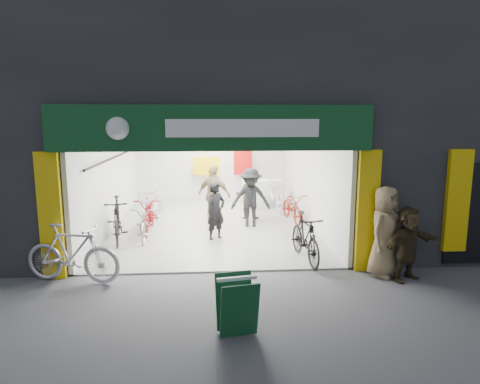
{
  "coord_description": "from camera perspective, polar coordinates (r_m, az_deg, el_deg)",
  "views": [
    {
      "loc": [
        -0.04,
        -8.64,
        3.29
      ],
      "look_at": [
        0.66,
        1.5,
        1.47
      ],
      "focal_mm": 32.0,
      "sensor_mm": 36.0,
      "label": 1
    }
  ],
  "objects": [
    {
      "name": "bike_left_front",
      "position": [
        11.76,
        -12.49,
        -3.99
      ],
      "size": [
        0.73,
        1.81,
        0.93
      ],
      "primitive_type": "imported",
      "rotation": [
        0.0,
        0.0,
        0.06
      ],
      "color": "#A6A6AA",
      "rests_on": "ground"
    },
    {
      "name": "bike_left_back",
      "position": [
        13.23,
        -11.54,
        -1.9
      ],
      "size": [
        0.91,
        1.98,
        1.15
      ],
      "primitive_type": "imported",
      "rotation": [
        0.0,
        0.0,
        -0.2
      ],
      "color": "#B6B7BB",
      "rests_on": "ground"
    },
    {
      "name": "customer_d",
      "position": [
        13.01,
        -3.49,
        -0.41
      ],
      "size": [
        1.15,
        0.89,
        1.82
      ],
      "primitive_type": "imported",
      "rotation": [
        0.0,
        0.0,
        2.66
      ],
      "color": "#8D7552",
      "rests_on": "ground"
    },
    {
      "name": "building",
      "position": [
        13.7,
        0.01,
        14.44
      ],
      "size": [
        17.0,
        10.27,
        8.0
      ],
      "color": "#232326",
      "rests_on": "ground"
    },
    {
      "name": "pedestrian_far",
      "position": [
        9.26,
        21.44,
        -6.42
      ],
      "size": [
        1.47,
        1.03,
        1.53
      ],
      "primitive_type": "imported",
      "rotation": [
        0.0,
        0.0,
        0.45
      ],
      "color": "#382B19",
      "rests_on": "ground"
    },
    {
      "name": "customer_c",
      "position": [
        12.58,
        1.44,
        -0.86
      ],
      "size": [
        1.2,
        0.76,
        1.78
      ],
      "primitive_type": "imported",
      "rotation": [
        0.0,
        0.0,
        -0.09
      ],
      "color": "black",
      "rests_on": "ground"
    },
    {
      "name": "sandwich_board",
      "position": [
        6.66,
        -0.42,
        -14.72
      ],
      "size": [
        0.66,
        0.68,
        0.89
      ],
      "rotation": [
        0.0,
        0.0,
        0.17
      ],
      "color": "#104122",
      "rests_on": "ground"
    },
    {
      "name": "bike_left_midback",
      "position": [
        12.46,
        -12.01,
        -2.95
      ],
      "size": [
        0.73,
        1.98,
        1.03
      ],
      "primitive_type": "imported",
      "rotation": [
        0.0,
        0.0,
        0.02
      ],
      "color": "maroon",
      "rests_on": "ground"
    },
    {
      "name": "bike_right_mid",
      "position": [
        13.49,
        6.97,
        -2.04
      ],
      "size": [
        0.82,
        1.8,
        0.92
      ],
      "primitive_type": "imported",
      "rotation": [
        0.0,
        0.0,
        0.12
      ],
      "color": "maroon",
      "rests_on": "ground"
    },
    {
      "name": "ground",
      "position": [
        9.24,
        -3.52,
        -10.72
      ],
      "size": [
        60.0,
        60.0,
        0.0
      ],
      "primitive_type": "plane",
      "color": "#56565B",
      "rests_on": "ground"
    },
    {
      "name": "pedestrian_near",
      "position": [
        9.32,
        18.66,
        -5.0
      ],
      "size": [
        1.08,
        1.07,
        1.88
      ],
      "primitive_type": "imported",
      "rotation": [
        0.0,
        0.0,
        0.78
      ],
      "color": "#917954",
      "rests_on": "ground"
    },
    {
      "name": "bike_right_front",
      "position": [
        9.87,
        8.68,
        -6.03
      ],
      "size": [
        0.72,
        1.91,
        1.12
      ],
      "primitive_type": "imported",
      "rotation": [
        0.0,
        0.0,
        0.11
      ],
      "color": "black",
      "rests_on": "ground"
    },
    {
      "name": "parked_bike",
      "position": [
        9.19,
        -21.46,
        -7.61
      ],
      "size": [
        2.07,
        1.02,
        1.2
      ],
      "primitive_type": "imported",
      "rotation": [
        0.0,
        0.0,
        1.33
      ],
      "color": "silver",
      "rests_on": "ground"
    },
    {
      "name": "bike_right_back",
      "position": [
        14.91,
        4.52,
        -0.43
      ],
      "size": [
        0.88,
        1.93,
        1.12
      ],
      "primitive_type": "imported",
      "rotation": [
        0.0,
        0.0,
        0.2
      ],
      "color": "silver",
      "rests_on": "ground"
    },
    {
      "name": "bike_left_midfront",
      "position": [
        11.67,
        -16.06,
        -3.61
      ],
      "size": [
        0.9,
        2.05,
        1.19
      ],
      "primitive_type": "imported",
      "rotation": [
        0.0,
        0.0,
        0.18
      ],
      "color": "black",
      "rests_on": "ground"
    },
    {
      "name": "customer_a",
      "position": [
        11.37,
        -3.23,
        -2.61
      ],
      "size": [
        0.68,
        0.65,
        1.57
      ],
      "primitive_type": "imported",
      "rotation": [
        0.0,
        0.0,
        0.66
      ],
      "color": "black",
      "rests_on": "ground"
    },
    {
      "name": "customer_b",
      "position": [
        13.65,
        1.01,
        -0.49
      ],
      "size": [
        0.81,
        0.67,
        1.54
      ],
      "primitive_type": "imported",
      "rotation": [
        0.0,
        0.0,
        3.03
      ],
      "color": "#332717",
      "rests_on": "ground"
    }
  ]
}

